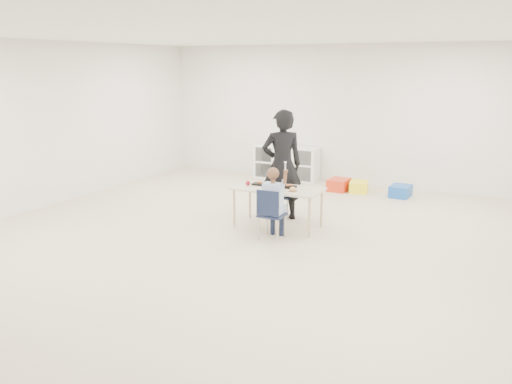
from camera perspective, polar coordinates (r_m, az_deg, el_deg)
The scene contains 16 objects.
room at distance 7.10m, azimuth -1.79°, elevation 5.16°, with size 9.00×9.02×2.80m.
table at distance 8.15m, azimuth 2.31°, elevation -1.62°, with size 1.34×0.69×0.61m.
chair_near at distance 7.59m, azimuth 1.71°, elevation -2.30°, with size 0.35×0.33×0.73m, color black, non-canonical shape.
chair_far at distance 8.69m, azimuth 2.83°, elevation -0.29°, with size 0.35×0.33×0.73m, color black, non-canonical shape.
child at distance 7.54m, azimuth 1.72°, elevation -0.77°, with size 0.48×0.48×1.15m, color #A3B9DD, non-canonical shape.
lunch_tray_near at distance 8.09m, azimuth 3.41°, elevation 0.55°, with size 0.22×0.16×0.03m, color black.
lunch_tray_far at distance 8.27m, azimuth 0.45°, elevation 0.85°, with size 0.22×0.16×0.03m, color black.
milk_carton at distance 7.95m, azimuth 2.07°, elevation 0.59°, with size 0.07×0.07×0.10m, color white.
bread_roll at distance 7.87m, azimuth 3.89°, elevation 0.31°, with size 0.09×0.09×0.07m, color tan.
apple_near at distance 8.17m, azimuth 1.58°, elevation 0.84°, with size 0.07×0.07×0.07m, color maroon.
apple_far at distance 8.24m, azimuth -0.86°, elevation 0.95°, with size 0.07×0.07×0.07m, color maroon.
cubby_shelf at distance 11.59m, azimuth 3.20°, elevation 3.10°, with size 1.40×0.40×0.70m, color white.
adult at distance 8.47m, azimuth 2.75°, elevation 2.84°, with size 0.63×0.42×1.74m, color black.
bin_red at distance 10.67m, azimuth 8.72°, elevation 0.77°, with size 0.36×0.47×0.23m, color red.
bin_yellow at distance 10.60m, azimuth 10.77°, elevation 0.56°, with size 0.33×0.43×0.21m, color yellow.
bin_blue at distance 10.39m, azimuth 14.97°, elevation 0.09°, with size 0.34×0.44×0.22m, color #164EA9.
Camera 1 is at (3.38, -6.16, 2.41)m, focal length 38.00 mm.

